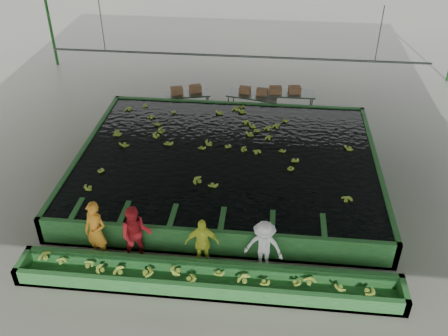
# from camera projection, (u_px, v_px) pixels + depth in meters

# --- Properties ---
(ground) EXTENTS (80.00, 80.00, 0.00)m
(ground) POSITION_uv_depth(u_px,v_px,m) (222.00, 203.00, 15.94)
(ground) COLOR gray
(ground) RESTS_ON ground
(shed_roof) EXTENTS (20.00, 22.00, 0.04)m
(shed_roof) POSITION_uv_depth(u_px,v_px,m) (222.00, 53.00, 13.18)
(shed_roof) COLOR gray
(shed_roof) RESTS_ON shed_posts
(shed_posts) EXTENTS (20.00, 22.00, 5.00)m
(shed_posts) POSITION_uv_depth(u_px,v_px,m) (222.00, 135.00, 14.56)
(shed_posts) COLOR #1C5C1F
(shed_posts) RESTS_ON ground
(flotation_tank) EXTENTS (10.00, 8.00, 0.90)m
(flotation_tank) POSITION_uv_depth(u_px,v_px,m) (227.00, 165.00, 16.94)
(flotation_tank) COLOR #28672C
(flotation_tank) RESTS_ON ground
(tank_water) EXTENTS (9.70, 7.70, 0.00)m
(tank_water) POSITION_uv_depth(u_px,v_px,m) (227.00, 155.00, 16.72)
(tank_water) COLOR black
(tank_water) RESTS_ON flotation_tank
(sorting_trough) EXTENTS (10.00, 1.00, 0.50)m
(sorting_trough) POSITION_uv_depth(u_px,v_px,m) (207.00, 280.00, 12.82)
(sorting_trough) COLOR #28672C
(sorting_trough) RESTS_ON ground
(cableway_rail) EXTENTS (0.08, 0.08, 14.00)m
(cableway_rail) POSITION_uv_depth(u_px,v_px,m) (237.00, 56.00, 18.43)
(cableway_rail) COLOR #59605B
(cableway_rail) RESTS_ON shed_roof
(rail_hanger_left) EXTENTS (0.04, 0.04, 2.00)m
(rail_hanger_left) POSITION_uv_depth(u_px,v_px,m) (102.00, 25.00, 18.31)
(rail_hanger_left) COLOR #59605B
(rail_hanger_left) RESTS_ON shed_roof
(rail_hanger_right) EXTENTS (0.04, 0.04, 2.00)m
(rail_hanger_right) POSITION_uv_depth(u_px,v_px,m) (380.00, 34.00, 17.43)
(rail_hanger_right) COLOR #59605B
(rail_hanger_right) RESTS_ON shed_roof
(worker_a) EXTENTS (0.77, 0.63, 1.83)m
(worker_a) POSITION_uv_depth(u_px,v_px,m) (96.00, 231.00, 13.39)
(worker_a) COLOR orange
(worker_a) RESTS_ON ground
(worker_b) EXTENTS (1.00, 0.87, 1.77)m
(worker_b) POSITION_uv_depth(u_px,v_px,m) (136.00, 235.00, 13.31)
(worker_b) COLOR red
(worker_b) RESTS_ON ground
(worker_c) EXTENTS (0.95, 0.50, 1.54)m
(worker_c) POSITION_uv_depth(u_px,v_px,m) (202.00, 243.00, 13.22)
(worker_c) COLOR #E7F63D
(worker_c) RESTS_ON ground
(worker_d) EXTENTS (1.11, 0.74, 1.59)m
(worker_d) POSITION_uv_depth(u_px,v_px,m) (264.00, 247.00, 13.06)
(worker_d) COLOR white
(worker_d) RESTS_ON ground
(packing_table_left) EXTENTS (1.99, 1.19, 0.85)m
(packing_table_left) POSITION_uv_depth(u_px,v_px,m) (187.00, 103.00, 21.00)
(packing_table_left) COLOR #59605B
(packing_table_left) RESTS_ON ground
(packing_table_mid) EXTENTS (2.18, 1.24, 0.94)m
(packing_table_mid) POSITION_uv_depth(u_px,v_px,m) (252.00, 105.00, 20.72)
(packing_table_mid) COLOR #59605B
(packing_table_mid) RESTS_ON ground
(packing_table_right) EXTENTS (2.17, 0.87, 0.98)m
(packing_table_right) POSITION_uv_depth(u_px,v_px,m) (288.00, 103.00, 20.79)
(packing_table_right) COLOR #59605B
(packing_table_right) RESTS_ON ground
(box_stack_left) EXTENTS (1.31, 0.76, 0.27)m
(box_stack_left) POSITION_uv_depth(u_px,v_px,m) (186.00, 93.00, 20.81)
(box_stack_left) COLOR brown
(box_stack_left) RESTS_ON packing_table_left
(box_stack_mid) EXTENTS (1.21, 0.51, 0.25)m
(box_stack_mid) POSITION_uv_depth(u_px,v_px,m) (253.00, 94.00, 20.52)
(box_stack_mid) COLOR brown
(box_stack_mid) RESTS_ON packing_table_mid
(box_stack_right) EXTENTS (1.32, 0.54, 0.28)m
(box_stack_right) POSITION_uv_depth(u_px,v_px,m) (285.00, 93.00, 20.48)
(box_stack_right) COLOR brown
(box_stack_right) RESTS_ON packing_table_right
(floating_bananas) EXTENTS (8.52, 5.81, 0.12)m
(floating_bananas) POSITION_uv_depth(u_px,v_px,m) (229.00, 143.00, 17.38)
(floating_bananas) COLOR #90B433
(floating_bananas) RESTS_ON tank_water
(trough_bananas) EXTENTS (9.60, 0.64, 0.13)m
(trough_bananas) POSITION_uv_depth(u_px,v_px,m) (207.00, 276.00, 12.74)
(trough_bananas) COLOR #90B433
(trough_bananas) RESTS_ON sorting_trough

